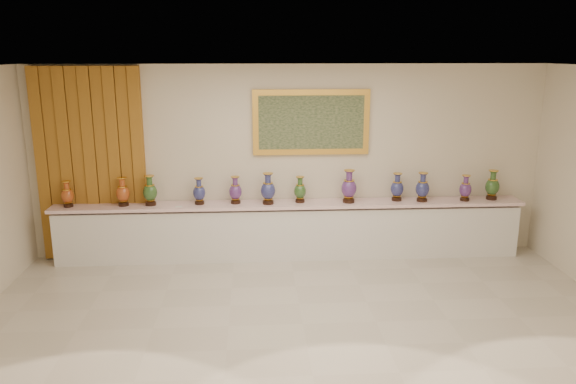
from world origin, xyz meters
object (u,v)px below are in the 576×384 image
counter (290,231)px  vase_0 (67,195)px  vase_2 (150,192)px  vase_1 (123,193)px

counter → vase_0: bearing=-179.3°
vase_0 → vase_2: bearing=0.9°
counter → vase_0: (-3.36, -0.04, 0.64)m
counter → vase_1: (-2.54, -0.03, 0.66)m
vase_0 → vase_2: (1.22, 0.02, 0.03)m
counter → vase_2: (-2.14, -0.02, 0.67)m
vase_2 → counter: bearing=0.5°
vase_1 → vase_2: size_ratio=0.95×
vase_1 → vase_2: vase_2 is taller
counter → vase_2: bearing=-179.5°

